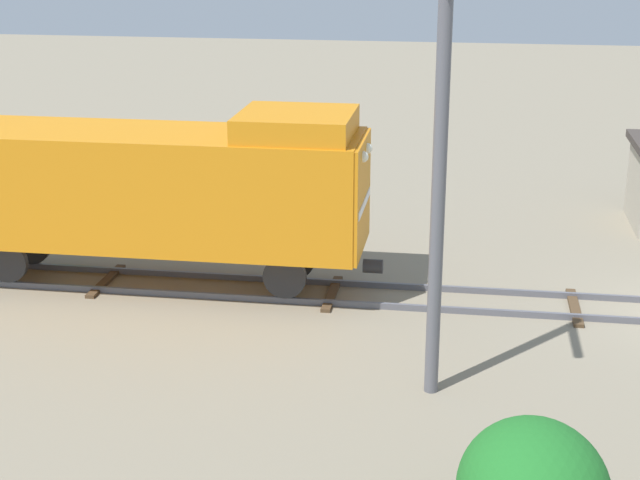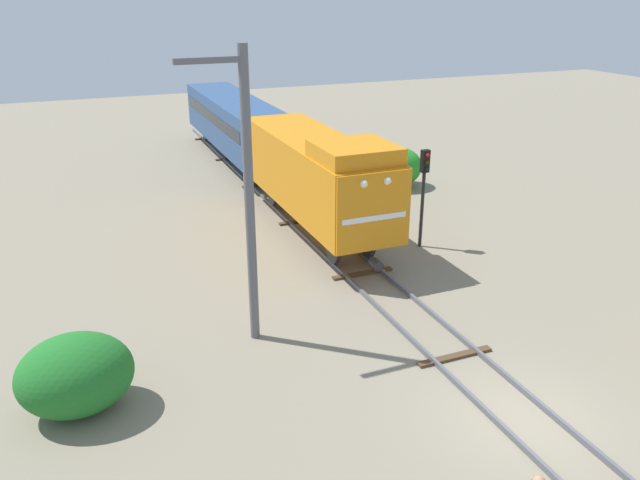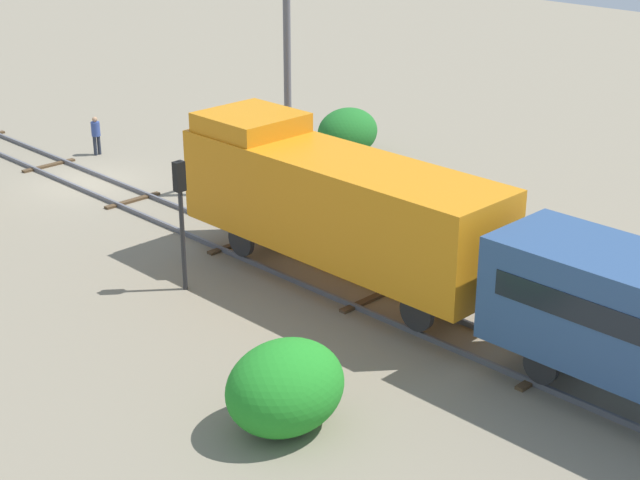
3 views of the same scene
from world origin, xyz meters
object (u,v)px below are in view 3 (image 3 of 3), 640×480
catenary_mast (289,76)px  worker_near_track (96,133)px  locomotive (333,200)px  traffic_signal_mid (180,202)px

catenary_mast → worker_near_track: bearing=-74.3°
locomotive → catenary_mast: (-5.06, -7.34, 1.80)m
locomotive → traffic_signal_mid: 4.52m
traffic_signal_mid → worker_near_track: traffic_signal_mid is taller
locomotive → catenary_mast: catenary_mast is taller
traffic_signal_mid → worker_near_track: bearing=-112.8°
locomotive → traffic_signal_mid: bearing=-41.3°
locomotive → traffic_signal_mid: size_ratio=2.85×
worker_near_track → catenary_mast: bearing=-59.3°
locomotive → catenary_mast: 9.09m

